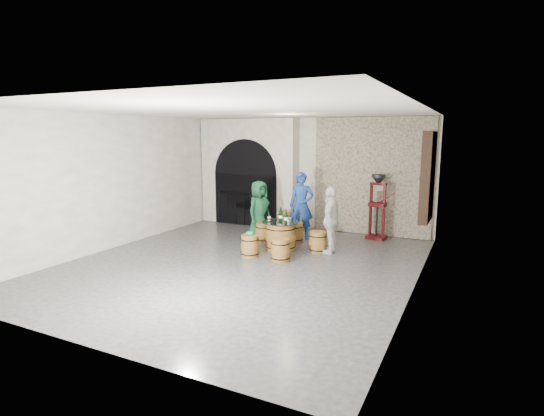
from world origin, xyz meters
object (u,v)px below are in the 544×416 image
at_px(person_white, 331,220).
at_px(corking_press, 378,202).
at_px(barrel_table, 281,236).
at_px(barrel_stool_right, 318,242).
at_px(barrel_stool_far, 295,232).
at_px(barrel_stool_left, 263,232).
at_px(person_blue, 301,206).
at_px(side_barrel, 286,221).
at_px(wine_bottle_left, 280,215).
at_px(barrel_stool_near_right, 280,250).
at_px(person_green, 259,211).
at_px(barrel_stool_near_left, 250,246).
at_px(wine_bottle_right, 281,216).
at_px(wine_bottle_center, 286,217).

bearing_deg(person_white, corking_press, 159.44).
bearing_deg(barrel_table, barrel_stool_right, 12.92).
bearing_deg(barrel_stool_far, barrel_stool_left, -152.94).
bearing_deg(barrel_table, barrel_stool_far, 89.39).
distance_m(person_blue, side_barrel, 1.08).
height_order(barrel_stool_right, person_white, person_white).
distance_m(barrel_table, wine_bottle_left, 0.49).
bearing_deg(barrel_stool_near_right, person_blue, 99.76).
relative_size(barrel_stool_far, barrel_stool_near_right, 1.00).
xyz_separation_m(barrel_stool_left, barrel_stool_right, (1.60, -0.32, 0.00)).
height_order(barrel_stool_far, corking_press, corking_press).
height_order(person_green, person_white, person_white).
height_order(barrel_stool_left, side_barrel, side_barrel).
height_order(barrel_stool_near_left, person_green, person_green).
distance_m(barrel_stool_right, wine_bottle_right, 1.07).
bearing_deg(barrel_stool_far, person_blue, 89.39).
xyz_separation_m(barrel_stool_near_left, person_green, (-0.52, 1.45, 0.53)).
height_order(wine_bottle_right, side_barrel, wine_bottle_right).
relative_size(barrel_stool_near_right, person_green, 0.32).
height_order(barrel_table, barrel_stool_left, barrel_table).
bearing_deg(barrel_stool_far, corking_press, 33.87).
relative_size(barrel_table, wine_bottle_left, 2.74).
height_order(barrel_stool_left, wine_bottle_left, wine_bottle_left).
height_order(barrel_stool_right, wine_bottle_center, wine_bottle_center).
distance_m(barrel_stool_far, person_white, 1.41).
relative_size(person_green, wine_bottle_right, 4.79).
bearing_deg(wine_bottle_center, barrel_stool_near_right, -74.70).
distance_m(barrel_stool_left, side_barrel, 1.34).
xyz_separation_m(barrel_stool_far, barrel_stool_near_left, (-0.40, -1.69, 0.00)).
xyz_separation_m(barrel_stool_right, person_green, (-1.79, 0.45, 0.53)).
bearing_deg(barrel_stool_right, person_blue, 128.64).
xyz_separation_m(barrel_stool_near_left, wine_bottle_center, (0.57, 0.72, 0.58)).
bearing_deg(barrel_stool_left, person_white, -7.56).
xyz_separation_m(barrel_stool_far, person_white, (1.15, -0.63, 0.54)).
height_order(barrel_table, side_barrel, barrel_table).
bearing_deg(barrel_stool_right, barrel_stool_near_left, -141.67).
distance_m(barrel_table, wine_bottle_right, 0.49).
bearing_deg(barrel_stool_far, wine_bottle_right, -92.27).
xyz_separation_m(barrel_stool_near_left, corking_press, (2.21, 2.90, 0.75)).
xyz_separation_m(barrel_stool_left, person_white, (1.88, -0.25, 0.54)).
bearing_deg(barrel_stool_far, barrel_stool_right, -38.84).
bearing_deg(corking_press, barrel_stool_near_right, -107.37).
xyz_separation_m(barrel_stool_far, wine_bottle_center, (0.16, -0.97, 0.58)).
relative_size(barrel_stool_near_right, wine_bottle_right, 1.53).
height_order(barrel_stool_right, wine_bottle_left, wine_bottle_left).
xyz_separation_m(barrel_stool_right, corking_press, (0.95, 1.91, 0.75)).
distance_m(wine_bottle_center, corking_press, 2.74).
bearing_deg(barrel_stool_far, wine_bottle_left, -94.43).
height_order(side_barrel, corking_press, corking_press).
relative_size(barrel_stool_right, barrel_stool_near_right, 1.00).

